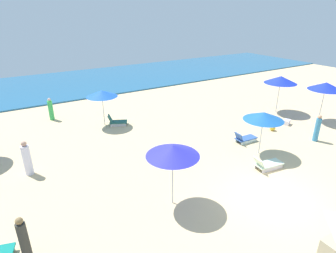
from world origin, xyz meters
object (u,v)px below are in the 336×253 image
lounge_chair_5_0 (117,122)px  umbrella_5 (102,94)px  beachgoer_2 (24,242)px  umbrella_0 (326,86)px  beach_ball_1 (272,128)px  umbrella_2 (173,151)px  lounge_chair_4_0 (267,164)px  beachgoer_3 (317,129)px  umbrella_3 (281,80)px  umbrella_4 (264,116)px  cooler_box_0 (287,122)px  beachgoer_1 (27,159)px  beachgoer_0 (51,110)px  lounge_chair_4_1 (245,138)px

lounge_chair_5_0 → umbrella_5: bearing=81.4°
beachgoer_2 → umbrella_0: bearing=26.6°
beach_ball_1 → umbrella_2: bearing=-163.5°
lounge_chair_4_0 → beachgoer_3: 5.00m
umbrella_2 → lounge_chair_5_0: umbrella_2 is taller
umbrella_3 → umbrella_4: 7.40m
lounge_chair_5_0 → beachgoer_3: 12.30m
umbrella_4 → beachgoer_2: 11.54m
lounge_chair_4_0 → umbrella_2: bearing=95.5°
beachgoer_3 → cooler_box_0: bearing=-178.7°
umbrella_3 → umbrella_5: size_ratio=1.14×
umbrella_4 → lounge_chair_5_0: umbrella_4 is taller
beachgoer_1 → beach_ball_1: size_ratio=4.82×
umbrella_4 → beach_ball_1: size_ratio=6.65×
umbrella_3 → beachgoer_0: size_ratio=1.73×
beachgoer_1 → umbrella_3: bearing=-14.1°
umbrella_2 → beachgoer_2: bearing=-179.0°
umbrella_0 → cooler_box_0: 3.44m
umbrella_3 → umbrella_4: (-6.27, -3.92, -0.32)m
umbrella_0 → umbrella_5: bearing=151.3°
lounge_chair_4_1 → lounge_chair_5_0: 8.28m
umbrella_3 → lounge_chair_4_1: size_ratio=1.98×
beachgoer_3 → beachgoer_1: bearing=-90.5°
umbrella_5 → beachgoer_2: (-5.75, -9.35, -1.36)m
lounge_chair_5_0 → cooler_box_0: size_ratio=2.53×
umbrella_0 → lounge_chair_4_0: size_ratio=1.74×
lounge_chair_4_1 → beachgoer_1: 11.45m
beachgoer_1 → lounge_chair_4_0: bearing=-42.4°
lounge_chair_4_1 → beachgoer_2: (-11.77, -2.57, 0.57)m
umbrella_5 → beach_ball_1: size_ratio=6.74×
beachgoer_1 → umbrella_4: bearing=-34.6°
cooler_box_0 → beachgoer_1: bearing=-30.6°
umbrella_0 → umbrella_4: 7.31m
beach_ball_1 → lounge_chair_4_1: bearing=-174.2°
beachgoer_3 → umbrella_5: bearing=-114.7°
beachgoer_2 → umbrella_5: bearing=78.0°
lounge_chair_5_0 → beachgoer_0: size_ratio=0.88×
umbrella_3 → beachgoer_2: 18.47m
umbrella_5 → beachgoer_0: (-2.79, 2.87, -1.43)m
lounge_chair_4_1 → beachgoer_2: beachgoer_2 is taller
lounge_chair_5_0 → cooler_box_0: lounge_chair_5_0 is taller
lounge_chair_4_1 → beachgoer_3: beachgoer_3 is taller
umbrella_0 → beachgoer_1: (-17.93, 3.08, -1.67)m
beachgoer_2 → cooler_box_0: bearing=30.2°
umbrella_3 → umbrella_4: umbrella_3 is taller
lounge_chair_4_0 → cooler_box_0: lounge_chair_4_0 is taller
umbrella_0 → umbrella_5: 14.68m
lounge_chair_4_1 → beachgoer_3: 4.22m
umbrella_2 → umbrella_5: (0.52, 9.26, -0.17)m
lounge_chair_4_0 → beachgoer_0: bearing=39.2°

